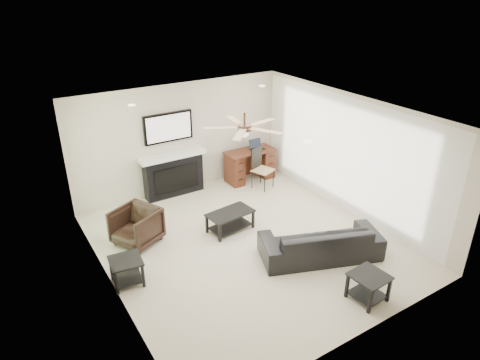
{
  "coord_description": "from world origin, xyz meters",
  "views": [
    {
      "loc": [
        -3.71,
        -5.65,
        4.5
      ],
      "look_at": [
        0.04,
        0.31,
        1.18
      ],
      "focal_mm": 32.0,
      "sensor_mm": 36.0,
      "label": 1
    }
  ],
  "objects_px": {
    "armchair": "(136,226)",
    "coffee_table": "(230,221)",
    "fireplace_unit": "(172,156)",
    "desk": "(250,165)",
    "sofa": "(321,241)"
  },
  "relations": [
    {
      "from": "sofa",
      "to": "desk",
      "type": "distance_m",
      "value": 3.45
    },
    {
      "from": "sofa",
      "to": "fireplace_unit",
      "type": "xyz_separation_m",
      "value": [
        -1.18,
        3.61,
        0.65
      ]
    },
    {
      "from": "armchair",
      "to": "coffee_table",
      "type": "distance_m",
      "value": 1.79
    },
    {
      "from": "armchair",
      "to": "coffee_table",
      "type": "height_order",
      "value": "armchair"
    },
    {
      "from": "coffee_table",
      "to": "fireplace_unit",
      "type": "distance_m",
      "value": 2.17
    },
    {
      "from": "sofa",
      "to": "coffee_table",
      "type": "bearing_deg",
      "value": -39.9
    },
    {
      "from": "armchair",
      "to": "desk",
      "type": "distance_m",
      "value": 3.55
    },
    {
      "from": "sofa",
      "to": "desk",
      "type": "xyz_separation_m",
      "value": [
        0.73,
        3.37,
        0.07
      ]
    },
    {
      "from": "armchair",
      "to": "coffee_table",
      "type": "relative_size",
      "value": 0.86
    },
    {
      "from": "sofa",
      "to": "coffee_table",
      "type": "height_order",
      "value": "sofa"
    },
    {
      "from": "sofa",
      "to": "fireplace_unit",
      "type": "relative_size",
      "value": 1.11
    },
    {
      "from": "coffee_table",
      "to": "armchair",
      "type": "bearing_deg",
      "value": 155.48
    },
    {
      "from": "coffee_table",
      "to": "fireplace_unit",
      "type": "height_order",
      "value": "fireplace_unit"
    },
    {
      "from": "sofa",
      "to": "coffee_table",
      "type": "distance_m",
      "value": 1.84
    },
    {
      "from": "sofa",
      "to": "fireplace_unit",
      "type": "height_order",
      "value": "fireplace_unit"
    }
  ]
}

